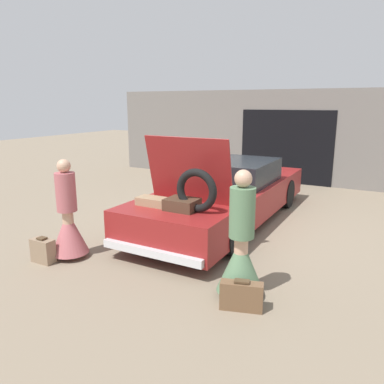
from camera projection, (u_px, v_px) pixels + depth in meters
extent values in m
plane|color=#7F705B|center=(226.00, 221.00, 7.82)|extent=(40.00, 40.00, 0.00)
cube|color=slate|center=(287.00, 137.00, 11.32)|extent=(12.00, 0.12, 2.80)
cube|color=black|center=(286.00, 147.00, 11.33)|extent=(2.80, 0.02, 2.20)
cube|color=maroon|center=(226.00, 199.00, 7.71)|extent=(1.80, 5.35, 0.60)
cube|color=#1E2328|center=(233.00, 171.00, 7.86)|extent=(1.59, 1.71, 0.46)
cylinder|color=black|center=(223.00, 186.00, 9.55)|extent=(0.18, 0.65, 0.65)
cylinder|color=black|center=(287.00, 194.00, 8.77)|extent=(0.18, 0.65, 0.65)
cylinder|color=black|center=(148.00, 221.00, 6.77)|extent=(0.18, 0.65, 0.65)
cylinder|color=black|center=(233.00, 236.00, 5.99)|extent=(0.18, 0.65, 0.65)
cube|color=silver|center=(151.00, 253.00, 5.44)|extent=(1.71, 0.10, 0.12)
cube|color=maroon|center=(188.00, 170.00, 6.15)|extent=(1.53, 0.28, 1.10)
cube|color=#9E8460|center=(153.00, 201.00, 6.07)|extent=(0.52, 0.28, 0.13)
cube|color=#473323|center=(182.00, 204.00, 5.81)|extent=(0.49, 0.40, 0.18)
torus|color=black|center=(196.00, 191.00, 5.63)|extent=(0.68, 0.12, 0.68)
cylinder|color=tan|center=(69.00, 234.00, 5.91)|extent=(0.17, 0.17, 0.76)
cone|color=#B25B60|center=(69.00, 232.00, 5.90)|extent=(0.58, 0.58, 0.69)
cylinder|color=#B25B60|center=(66.00, 192.00, 5.75)|extent=(0.31, 0.31, 0.61)
sphere|color=tan|center=(64.00, 166.00, 5.65)|extent=(0.21, 0.21, 0.21)
cylinder|color=tan|center=(240.00, 267.00, 4.69)|extent=(0.17, 0.17, 0.79)
cone|color=#567A56|center=(241.00, 264.00, 4.68)|extent=(0.60, 0.60, 0.71)
cylinder|color=#567A56|center=(242.00, 213.00, 4.53)|extent=(0.31, 0.31, 0.63)
sphere|color=tan|center=(243.00, 179.00, 4.43)|extent=(0.21, 0.21, 0.21)
cube|color=#8C7259|center=(43.00, 251.00, 5.75)|extent=(0.38, 0.19, 0.37)
cube|color=#4C3823|center=(42.00, 238.00, 5.71)|extent=(0.13, 0.11, 0.02)
cube|color=brown|center=(241.00, 296.00, 4.43)|extent=(0.53, 0.30, 0.34)
cube|color=#4C3823|center=(242.00, 281.00, 4.39)|extent=(0.20, 0.14, 0.02)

